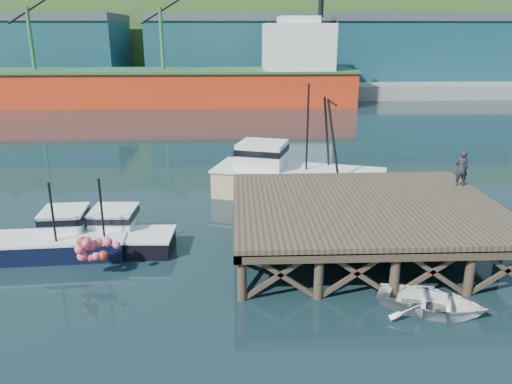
{
  "coord_description": "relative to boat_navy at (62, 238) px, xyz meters",
  "views": [
    {
      "loc": [
        -0.35,
        -21.2,
        9.56
      ],
      "look_at": [
        0.59,
        2.0,
        2.05
      ],
      "focal_mm": 35.0,
      "sensor_mm": 36.0,
      "label": 1
    }
  ],
  "objects": [
    {
      "name": "ground",
      "position": [
        8.2,
        0.29,
        -0.72
      ],
      "size": [
        300.0,
        300.0,
        0.0
      ],
      "primitive_type": "plane",
      "color": "black",
      "rests_on": "ground"
    },
    {
      "name": "wharf",
      "position": [
        13.7,
        0.1,
        1.22
      ],
      "size": [
        12.0,
        10.0,
        2.62
      ],
      "color": "brown",
      "rests_on": "ground"
    },
    {
      "name": "far_quay",
      "position": [
        8.2,
        70.29,
        0.28
      ],
      "size": [
        160.0,
        40.0,
        2.0
      ],
      "primitive_type": "cube",
      "color": "gray",
      "rests_on": "ground"
    },
    {
      "name": "warehouse_left",
      "position": [
        -26.8,
        65.29,
        5.78
      ],
      "size": [
        32.0,
        16.0,
        9.0
      ],
      "primitive_type": "cube",
      "color": "#173D4D",
      "rests_on": "far_quay"
    },
    {
      "name": "warehouse_mid",
      "position": [
        8.2,
        65.29,
        5.78
      ],
      "size": [
        28.0,
        16.0,
        9.0
      ],
      "primitive_type": "cube",
      "color": "#173D4D",
      "rests_on": "far_quay"
    },
    {
      "name": "warehouse_right",
      "position": [
        38.2,
        65.29,
        5.78
      ],
      "size": [
        30.0,
        16.0,
        9.0
      ],
      "primitive_type": "cube",
      "color": "#173D4D",
      "rests_on": "far_quay"
    },
    {
      "name": "cargo_ship",
      "position": [
        -0.26,
        48.29,
        2.59
      ],
      "size": [
        55.5,
        10.0,
        13.75
      ],
      "color": "red",
      "rests_on": "ground"
    },
    {
      "name": "hillside",
      "position": [
        8.2,
        100.29,
        10.28
      ],
      "size": [
        220.0,
        50.0,
        22.0
      ],
      "primitive_type": "cube",
      "color": "#2D511E",
      "rests_on": "ground"
    },
    {
      "name": "boat_navy",
      "position": [
        0.0,
        0.0,
        0.0
      ],
      "size": [
        5.86,
        3.26,
        3.59
      ],
      "rotation": [
        0.0,
        0.0,
        0.06
      ],
      "color": "black",
      "rests_on": "ground"
    },
    {
      "name": "boat_black",
      "position": [
        2.04,
        0.41,
        -0.06
      ],
      "size": [
        5.93,
        4.99,
        3.61
      ],
      "rotation": [
        0.0,
        0.0,
        -0.05
      ],
      "color": "black",
      "rests_on": "ground"
    },
    {
      "name": "trawler",
      "position": [
        11.32,
        7.56,
        0.67
      ],
      "size": [
        10.69,
        6.51,
        6.75
      ],
      "rotation": [
        0.0,
        0.0,
        -0.31
      ],
      "color": "tan",
      "rests_on": "ground"
    },
    {
      "name": "dinghy",
      "position": [
        14.72,
        -5.51,
        -0.33
      ],
      "size": [
        4.5,
        3.97,
        0.77
      ],
      "primitive_type": "imported",
      "rotation": [
        0.0,
        0.0,
        1.15
      ],
      "color": "white",
      "rests_on": "ground"
    },
    {
      "name": "dockworker",
      "position": [
        19.1,
        2.71,
        2.3
      ],
      "size": [
        0.7,
        0.49,
        1.8
      ],
      "primitive_type": "imported",
      "rotation": [
        0.0,
        0.0,
        3.04
      ],
      "color": "black",
      "rests_on": "wharf"
    }
  ]
}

